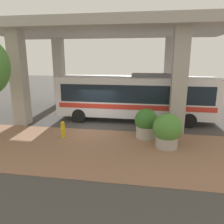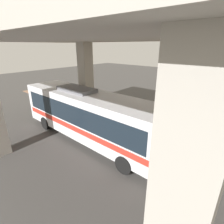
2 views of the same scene
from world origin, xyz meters
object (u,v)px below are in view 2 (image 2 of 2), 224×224
fire_hydrant (171,128)px  planter_front (114,111)px  planter_middle (114,104)px  bus (89,113)px

fire_hydrant → planter_front: size_ratio=0.57×
planter_middle → fire_hydrant: bearing=84.9°
fire_hydrant → planter_front: bearing=-80.9°
bus → planter_middle: size_ratio=6.17×
planter_front → planter_middle: bearing=-139.9°
planter_front → planter_middle: (-1.30, -1.10, 0.06)m
fire_hydrant → planter_front: planter_front is taller
planter_front → planter_middle: 1.70m
bus → fire_hydrant: bus is taller
bus → fire_hydrant: (-4.37, 3.99, -1.40)m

